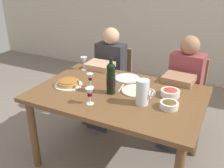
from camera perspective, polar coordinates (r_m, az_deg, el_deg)
ground_plane at (r=2.68m, az=1.22°, el=-16.65°), size 8.00×8.00×0.00m
dining_table at (r=2.30m, az=1.37°, el=-3.94°), size 1.50×1.00×0.76m
wine_bottle at (r=2.18m, az=-0.24°, el=1.29°), size 0.08×0.08×0.33m
water_pitcher at (r=2.03m, az=6.92°, el=-2.19°), size 0.16×0.11×0.21m
baked_tart at (r=2.41m, az=-9.87°, el=0.26°), size 0.26×0.26×0.06m
salad_bowl at (r=2.23m, az=13.07°, el=-1.85°), size 0.16×0.16×0.06m
olive_bowl at (r=2.04m, az=12.83°, el=-4.56°), size 0.15×0.15×0.06m
wine_glass_left_diner at (r=2.32m, az=-4.97°, el=1.42°), size 0.06×0.06×0.14m
wine_glass_right_diner at (r=2.75m, az=-6.38°, el=5.31°), size 0.07×0.07×0.15m
wine_glass_centre at (r=2.02m, az=-5.07°, el=-2.01°), size 0.07×0.07×0.14m
dinner_plate_left_setting at (r=2.54m, az=3.44°, el=1.32°), size 0.25×0.25×0.01m
dinner_plate_right_setting at (r=2.28m, az=5.52°, el=-1.53°), size 0.27×0.27×0.01m
fork_left_setting at (r=2.60m, az=0.39°, el=1.83°), size 0.04×0.16×0.00m
knife_left_setting at (r=2.49m, az=6.60°, el=0.64°), size 0.02×0.18×0.00m
knife_right_setting at (r=2.24m, az=9.09°, el=-2.35°), size 0.03×0.18×0.00m
spoon_right_setting at (r=2.33m, az=2.09°, el=-0.90°), size 0.04×0.16×0.00m
chair_left at (r=3.25m, az=0.74°, el=1.53°), size 0.40×0.40×0.87m
diner_left at (r=3.01m, az=-1.22°, el=2.08°), size 0.34×0.50×1.16m
chair_right at (r=3.01m, az=16.49°, el=-1.45°), size 0.43×0.43×0.87m
diner_right at (r=2.76m, az=15.52°, el=-1.05°), size 0.36×0.52×1.16m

